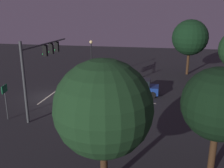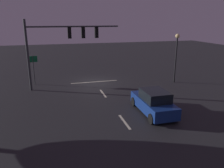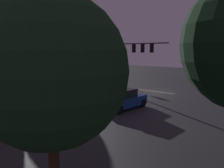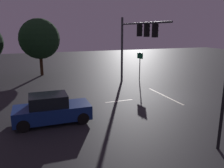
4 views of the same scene
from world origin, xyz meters
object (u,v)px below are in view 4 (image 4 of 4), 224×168
object	(u,v)px
tree_right_far	(40,39)
route_sign	(140,60)
traffic_signal_assembly	(136,37)
car_approaching	(52,109)

from	to	relation	value
tree_right_far	route_sign	bearing A→B (deg)	-123.55
traffic_signal_assembly	route_sign	bearing A→B (deg)	-33.49
car_approaching	tree_right_far	bearing A→B (deg)	-1.22
car_approaching	traffic_signal_assembly	bearing A→B (deg)	-55.26
car_approaching	tree_right_far	distance (m)	15.22
traffic_signal_assembly	tree_right_far	xyz separation A→B (m)	(9.29, 7.66, -0.40)
route_sign	traffic_signal_assembly	bearing A→B (deg)	146.51
car_approaching	route_sign	distance (m)	13.10
traffic_signal_assembly	tree_right_far	size ratio (longest dim) A/B	1.31
traffic_signal_assembly	tree_right_far	bearing A→B (deg)	39.52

